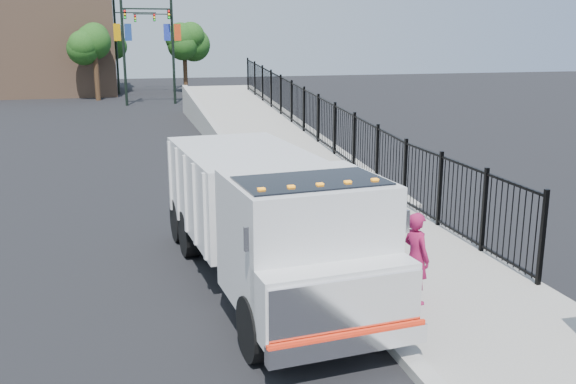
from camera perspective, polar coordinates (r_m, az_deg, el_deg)
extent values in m
plane|color=black|center=(13.25, 3.39, -7.00)|extent=(120.00, 120.00, 0.00)
cube|color=#9E998E|center=(12.28, 15.04, -8.93)|extent=(3.55, 12.00, 0.12)
cube|color=#ADAAA3|center=(11.48, 6.52, -10.05)|extent=(0.30, 12.00, 0.16)
cube|color=#9E998E|center=(28.79, -2.43, 4.46)|extent=(3.95, 24.06, 3.19)
cube|color=black|center=(25.19, 2.68, 5.16)|extent=(0.10, 28.00, 1.80)
cube|color=black|center=(12.59, -2.34, -5.48)|extent=(1.60, 6.85, 0.22)
cube|color=silver|center=(10.21, 1.49, -4.22)|extent=(2.53, 2.40, 2.00)
cube|color=silver|center=(9.31, 4.30, -9.39)|extent=(2.40, 0.91, 1.00)
cube|color=silver|center=(9.00, 5.27, -10.26)|extent=(2.30, 0.28, 0.85)
cube|color=silver|center=(9.16, 5.41, -13.30)|extent=(2.40, 0.39, 0.28)
cube|color=#F92C10|center=(9.09, 5.43, -12.46)|extent=(2.39, 0.26, 0.06)
cube|color=black|center=(9.82, 2.04, -1.32)|extent=(2.30, 1.49, 0.85)
cube|color=silver|center=(13.50, -4.04, 0.26)|extent=(2.76, 4.39, 1.70)
cube|color=silver|center=(8.79, -3.74, -4.20)|extent=(0.07, 0.07, 0.35)
cube|color=silver|center=(9.74, 10.53, -2.59)|extent=(0.07, 0.07, 0.35)
cube|color=orange|center=(9.10, -2.38, 0.18)|extent=(0.11, 0.09, 0.06)
cube|color=orange|center=(9.24, 0.28, 0.40)|extent=(0.11, 0.09, 0.06)
cube|color=orange|center=(9.40, 2.86, 0.62)|extent=(0.11, 0.09, 0.06)
cube|color=orange|center=(9.58, 5.34, 0.82)|extent=(0.11, 0.09, 0.06)
cube|color=orange|center=(9.77, 7.73, 1.02)|extent=(0.11, 0.09, 0.06)
cylinder|color=black|center=(9.67, -2.94, -12.01)|extent=(0.41, 1.02, 1.00)
cylinder|color=black|center=(10.41, 8.35, -10.20)|extent=(0.41, 1.02, 1.00)
cylinder|color=black|center=(14.11, -8.75, -3.68)|extent=(0.41, 1.02, 1.00)
cylinder|color=black|center=(14.63, -0.66, -2.88)|extent=(0.41, 1.02, 1.00)
cylinder|color=black|center=(15.15, -9.56, -2.49)|extent=(0.41, 1.02, 1.00)
cylinder|color=black|center=(15.63, -1.98, -1.78)|extent=(0.41, 1.02, 1.00)
imported|color=#961645|center=(11.42, 11.30, -5.75)|extent=(0.54, 0.68, 1.63)
ellipsoid|color=silver|center=(13.27, 8.55, -6.34)|extent=(0.38, 0.38, 0.10)
cylinder|color=black|center=(44.63, -14.42, 12.56)|extent=(0.18, 0.18, 8.00)
cube|color=black|center=(44.70, -12.48, 15.62)|extent=(3.20, 0.08, 0.08)
cube|color=black|center=(44.78, -10.55, 15.26)|extent=(0.18, 0.22, 0.60)
cube|color=navy|center=(44.63, -14.02, 13.61)|extent=(0.45, 0.04, 1.10)
cube|color=#C88603|center=(44.62, -14.95, 13.56)|extent=(0.45, 0.04, 1.10)
cylinder|color=black|center=(45.19, -10.20, 12.78)|extent=(0.18, 0.18, 8.00)
cube|color=black|center=(45.11, -12.43, 15.61)|extent=(3.20, 0.08, 0.08)
cube|color=black|center=(45.05, -14.30, 15.06)|extent=(0.18, 0.22, 0.60)
cube|color=red|center=(45.22, -9.79, 13.82)|extent=(0.45, 0.04, 1.10)
cube|color=#1E2F9D|center=(45.16, -10.70, 13.78)|extent=(0.45, 0.04, 1.10)
cylinder|color=black|center=(53.36, -15.03, 12.68)|extent=(0.18, 0.18, 8.00)
cube|color=black|center=(53.40, -13.42, 15.24)|extent=(3.20, 0.08, 0.08)
cube|color=black|center=(53.45, -11.80, 14.95)|extent=(0.18, 0.22, 0.60)
cube|color=navy|center=(53.35, -14.70, 13.56)|extent=(0.45, 0.04, 1.10)
cube|color=#C96C25|center=(53.35, -15.47, 13.51)|extent=(0.45, 0.04, 1.10)
cylinder|color=black|center=(56.99, -10.19, 12.98)|extent=(0.18, 0.18, 8.00)
cube|color=black|center=(56.89, -11.95, 15.21)|extent=(3.20, 0.08, 0.08)
cube|color=black|center=(56.82, -13.43, 14.79)|extent=(0.18, 0.22, 0.60)
cube|color=orange|center=(57.01, -9.86, 13.79)|extent=(0.45, 0.04, 1.10)
cube|color=#283FA1|center=(56.95, -10.59, 13.76)|extent=(0.45, 0.04, 1.10)
cylinder|color=#382314|center=(48.92, -16.63, 9.68)|extent=(0.36, 0.36, 3.20)
sphere|color=#194714|center=(48.82, -16.83, 12.49)|extent=(2.59, 2.59, 2.59)
cylinder|color=#382314|center=(54.06, -9.11, 10.43)|extent=(0.36, 0.36, 3.20)
sphere|color=#194714|center=(53.97, -9.21, 12.97)|extent=(2.51, 2.51, 2.51)
cylinder|color=#382314|center=(59.28, -15.49, 10.40)|extent=(0.36, 0.36, 3.20)
sphere|color=#194714|center=(59.20, -15.64, 12.72)|extent=(2.68, 2.68, 2.68)
cube|color=#8C664C|center=(56.00, -20.40, 12.33)|extent=(10.00, 10.00, 8.00)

